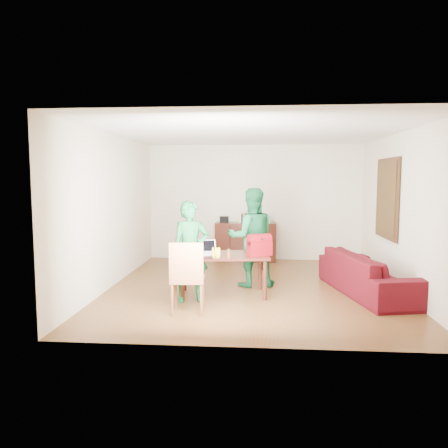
# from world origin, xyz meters

# --- Properties ---
(room) EXTENTS (5.20, 5.70, 2.90)m
(room) POSITION_xyz_m (0.01, 0.13, 1.31)
(room) COLOR #452111
(room) RESTS_ON ground
(table) EXTENTS (1.54, 0.98, 0.68)m
(table) POSITION_xyz_m (-0.48, -0.53, 0.60)
(table) COLOR black
(table) RESTS_ON ground
(chair) EXTENTS (0.50, 0.48, 1.04)m
(chair) POSITION_xyz_m (-0.91, -1.51, 0.30)
(chair) COLOR brown
(chair) RESTS_ON ground
(person_near) EXTENTS (0.66, 0.54, 1.58)m
(person_near) POSITION_xyz_m (-0.95, -0.93, 0.79)
(person_near) COLOR #135829
(person_near) RESTS_ON ground
(person_far) EXTENTS (0.94, 0.79, 1.75)m
(person_far) POSITION_xyz_m (-0.02, 0.15, 0.88)
(person_far) COLOR #156034
(person_far) RESTS_ON ground
(laptop) EXTENTS (0.36, 0.30, 0.22)m
(laptop) POSITION_xyz_m (-0.73, -0.54, 0.73)
(laptop) COLOR white
(laptop) RESTS_ON table
(bananas) EXTENTS (0.19, 0.13, 0.07)m
(bananas) POSITION_xyz_m (-0.55, -0.91, 0.72)
(bananas) COLOR yellow
(bananas) RESTS_ON table
(bottle) EXTENTS (0.06, 0.06, 0.16)m
(bottle) POSITION_xyz_m (-0.36, -0.89, 0.76)
(bottle) COLOR #602E16
(bottle) RESTS_ON table
(red_bag) EXTENTS (0.43, 0.35, 0.27)m
(red_bag) POSITION_xyz_m (0.11, -0.58, 0.82)
(red_bag) COLOR #67060D
(red_bag) RESTS_ON table
(sofa) EXTENTS (1.39, 2.47, 0.68)m
(sofa) POSITION_xyz_m (1.95, -0.25, 0.34)
(sofa) COLOR #370708
(sofa) RESTS_ON ground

